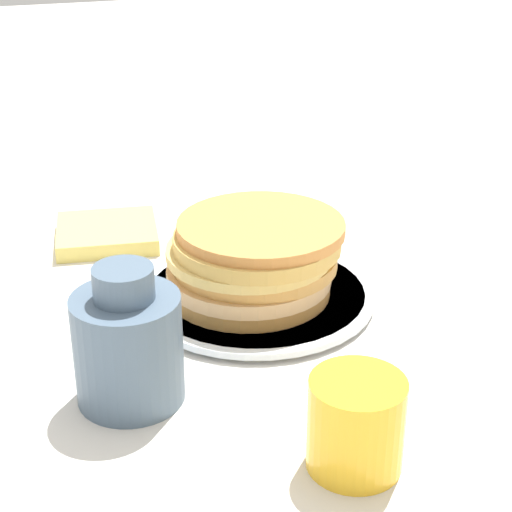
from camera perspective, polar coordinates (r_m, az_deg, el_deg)
name	(u,v)px	position (r m, az deg, el deg)	size (l,w,h in m)	color
ground_plane	(244,295)	(0.94, -0.82, -2.59)	(4.00, 4.00, 0.00)	silver
plate	(256,295)	(0.92, 0.00, -2.63)	(0.25, 0.25, 0.01)	silver
pancake_stack	(255,258)	(0.90, -0.10, -0.12)	(0.18, 0.19, 0.08)	#B57E3D
juice_glass	(360,423)	(0.68, 6.94, -11.01)	(0.08, 0.08, 0.08)	yellow
cream_jug	(128,344)	(0.75, -8.53, -5.82)	(0.10, 0.10, 0.13)	#4C6075
napkin	(107,233)	(1.08, -9.90, 1.51)	(0.13, 0.14, 0.02)	#E5D166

